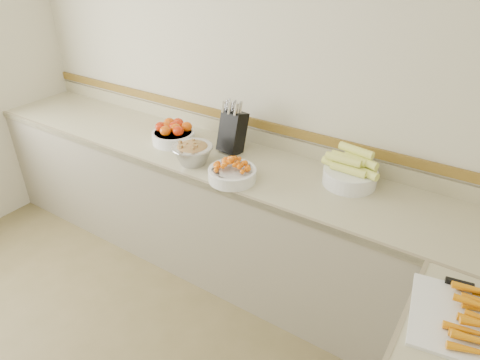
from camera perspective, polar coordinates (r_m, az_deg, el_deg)
The scene contains 7 objects.
back_wall at distance 2.91m, azimuth 1.33°, elevation 12.49°, with size 4.00×4.00×0.00m, color beige.
counter_back at distance 3.04m, azimuth -2.13°, elevation -4.49°, with size 4.00×0.65×1.08m.
knife_block at distance 2.84m, azimuth -1.02°, elevation 6.60°, with size 0.17×0.20×0.36m.
tomato_bowl at distance 3.03m, azimuth -8.87°, elevation 6.19°, with size 0.30×0.30×0.15m.
cherry_tomato_bowl at distance 2.53m, azimuth -1.04°, elevation 1.08°, with size 0.29×0.29×0.16m.
corn_bowl at distance 2.56m, azimuth 14.49°, elevation 1.03°, with size 0.35×0.31×0.23m.
rhubarb_bowl at distance 2.72m, azimuth -6.32°, elevation 3.67°, with size 0.26×0.26×0.15m.
Camera 1 is at (1.47, -0.35, 2.18)m, focal length 32.00 mm.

